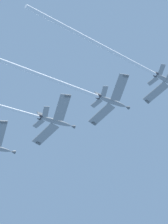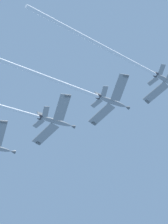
{
  "view_description": "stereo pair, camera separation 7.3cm",
  "coord_description": "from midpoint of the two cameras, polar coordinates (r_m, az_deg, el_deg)",
  "views": [
    {
      "loc": [
        -0.92,
        -26.8,
        1.51
      ],
      "look_at": [
        -32.1,
        3.49,
        101.61
      ],
      "focal_mm": 55.93,
      "sensor_mm": 36.0,
      "label": 1
    },
    {
      "loc": [
        -0.97,
        -26.85,
        1.51
      ],
      "look_at": [
        -32.1,
        3.49,
        101.61
      ],
      "focal_mm": 55.93,
      "sensor_mm": 36.0,
      "label": 2
    }
  ],
  "objects": [
    {
      "name": "jet_third",
      "position": [
        101.45,
        -11.3,
        0.33
      ],
      "size": [
        21.45,
        55.05,
        28.75
      ],
      "color": "gray"
    },
    {
      "name": "jet_lead",
      "position": [
        106.79,
        8.26,
        7.89
      ],
      "size": [
        20.25,
        54.89,
        27.19
      ],
      "color": "gray"
    },
    {
      "name": "jet_second",
      "position": [
        101.3,
        -1.84,
        4.09
      ],
      "size": [
        21.47,
        54.41,
        27.53
      ],
      "color": "gray"
    }
  ]
}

